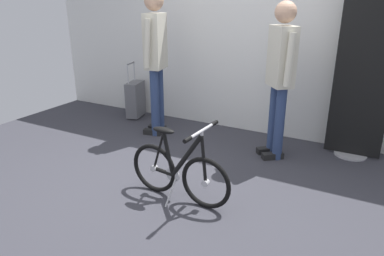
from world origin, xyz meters
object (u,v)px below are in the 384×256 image
floor_banner_stand (362,84)px  visitor_browsing (155,54)px  rolling_suitcase (135,99)px  folding_bike_foreground (179,171)px  visitor_near_wall (280,72)px

floor_banner_stand → visitor_browsing: (-2.38, -0.46, 0.21)m
floor_banner_stand → visitor_browsing: 2.43m
rolling_suitcase → floor_banner_stand: bearing=0.7°
folding_bike_foreground → visitor_browsing: bearing=129.8°
folding_bike_foreground → visitor_near_wall: (0.49, 1.34, 0.70)m
visitor_near_wall → folding_bike_foreground: bearing=-109.9°
visitor_near_wall → rolling_suitcase: bearing=170.0°
floor_banner_stand → folding_bike_foreground: size_ratio=1.83×
folding_bike_foreground → rolling_suitcase: rolling_suitcase is taller
visitor_near_wall → rolling_suitcase: 2.41m
rolling_suitcase → visitor_browsing: bearing=-31.7°
visitor_browsing → rolling_suitcase: visitor_browsing is taller
visitor_near_wall → visitor_browsing: (-1.59, -0.02, 0.08)m
floor_banner_stand → folding_bike_foreground: 2.26m
floor_banner_stand → visitor_browsing: size_ratio=1.03×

